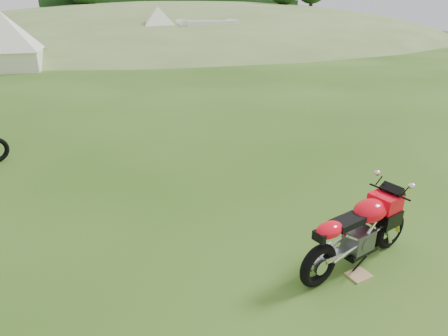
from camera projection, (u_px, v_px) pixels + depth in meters
ground at (227, 222)px, 5.68m from camera, size 120.00×120.00×0.00m
hillside at (194, 35)px, 48.48m from camera, size 80.00×64.00×8.00m
hedgerow at (194, 35)px, 48.48m from camera, size 36.00×1.20×8.60m
sport_motorcycle at (360, 227)px, 4.52m from camera, size 1.82×0.50×1.09m
plywood_board at (359, 275)px, 4.52m from camera, size 0.30×0.25×0.02m
tent_left at (3, 42)px, 19.47m from camera, size 4.14×4.14×2.87m
tent_right at (159, 33)px, 26.64m from camera, size 4.35×4.35×2.95m
caravan at (208, 37)px, 27.60m from camera, size 5.22×3.05×2.29m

